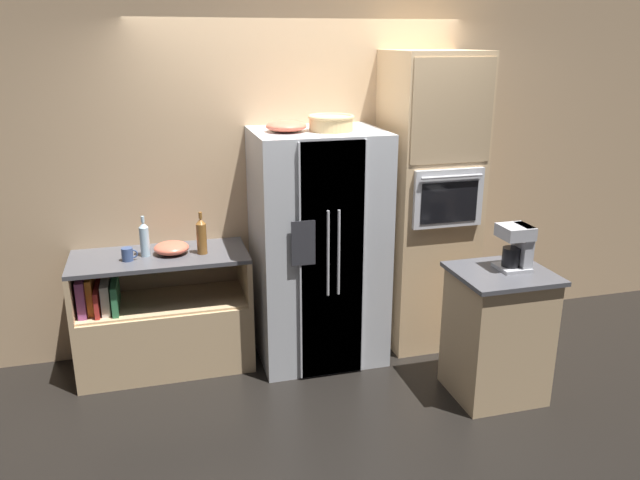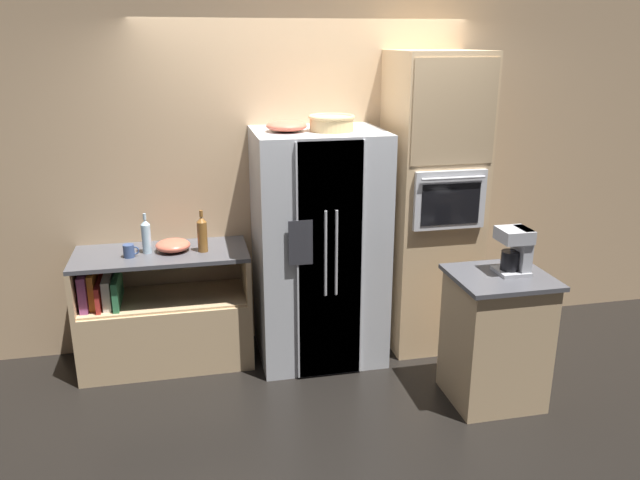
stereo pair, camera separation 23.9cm
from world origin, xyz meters
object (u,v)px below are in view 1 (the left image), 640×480
at_px(refrigerator, 318,247).
at_px(coffee_maker, 517,246).
at_px(wall_oven, 428,202).
at_px(bottle_tall, 202,236).
at_px(fruit_bowl, 286,126).
at_px(mixing_bowl, 172,248).
at_px(wicker_basket, 331,122).
at_px(mug, 128,254).
at_px(bottle_short, 144,239).

distance_m(refrigerator, coffee_maker, 1.43).
bearing_deg(wall_oven, bottle_tall, 179.92).
distance_m(refrigerator, fruit_bowl, 0.94).
xyz_separation_m(mixing_bowl, coffee_maker, (2.18, -0.98, 0.14)).
height_order(wicker_basket, mixing_bowl, wicker_basket).
distance_m(wall_oven, wicker_basket, 1.05).
relative_size(refrigerator, mixing_bowl, 6.98).
xyz_separation_m(mug, mixing_bowl, (0.30, 0.07, -0.00)).
distance_m(bottle_tall, bottle_short, 0.40).
distance_m(wicker_basket, bottle_short, 1.55).
bearing_deg(fruit_bowl, wall_oven, 3.18).
height_order(wall_oven, coffee_maker, wall_oven).
distance_m(mug, coffee_maker, 2.64).
xyz_separation_m(fruit_bowl, mug, (-1.13, 0.05, -0.85)).
height_order(wall_oven, wicker_basket, wall_oven).
distance_m(wicker_basket, fruit_bowl, 0.32).
bearing_deg(coffee_maker, refrigerator, 142.06).
bearing_deg(wall_oven, mixing_bowl, 178.31).
bearing_deg(refrigerator, bottle_tall, 176.16).
distance_m(refrigerator, mixing_bowl, 1.07).
xyz_separation_m(bottle_tall, bottle_short, (-0.39, 0.05, -0.01)).
xyz_separation_m(bottle_short, mixing_bowl, (0.18, 0.00, -0.08)).
distance_m(wicker_basket, coffee_maker, 1.51).
xyz_separation_m(wall_oven, bottle_tall, (-1.75, 0.00, -0.13)).
relative_size(fruit_bowl, mixing_bowl, 1.14).
relative_size(bottle_tall, bottle_short, 1.05).
height_order(bottle_short, mixing_bowl, bottle_short).
bearing_deg(bottle_tall, mixing_bowl, 165.38).
bearing_deg(mug, coffee_maker, -20.13).
bearing_deg(mug, fruit_bowl, -2.40).
height_order(refrigerator, mug, refrigerator).
xyz_separation_m(fruit_bowl, bottle_tall, (-0.62, 0.06, -0.76)).
relative_size(bottle_short, mixing_bowl, 1.18).
height_order(bottle_short, mug, bottle_short).
height_order(refrigerator, mixing_bowl, refrigerator).
relative_size(bottle_short, coffee_maker, 0.98).
relative_size(refrigerator, bottle_short, 5.92).
height_order(wall_oven, bottle_short, wall_oven).
relative_size(refrigerator, wicker_basket, 5.38).
xyz_separation_m(fruit_bowl, coffee_maker, (1.34, -0.86, -0.71)).
xyz_separation_m(wicker_basket, mixing_bowl, (-1.14, 0.16, -0.87)).
relative_size(mixing_bowl, coffee_maker, 0.83).
bearing_deg(bottle_short, wicker_basket, -6.62).
bearing_deg(mug, bottle_tall, 1.95).
bearing_deg(bottle_tall, fruit_bowl, -6.00).
relative_size(refrigerator, fruit_bowl, 6.11).
relative_size(wall_oven, bottle_tall, 7.40).
relative_size(refrigerator, wall_oven, 0.76).
distance_m(bottle_short, mixing_bowl, 0.20).
height_order(mixing_bowl, coffee_maker, coffee_maker).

